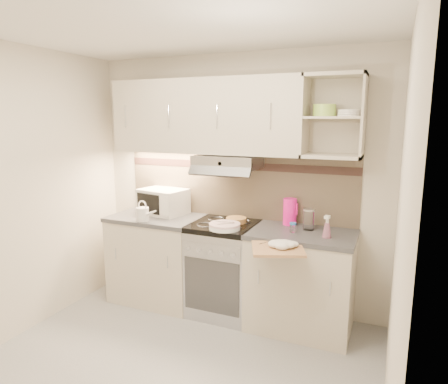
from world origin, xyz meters
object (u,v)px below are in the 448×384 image
Objects in this scene: microwave at (163,201)px; glass_jar at (309,219)px; pink_pitcher at (290,212)px; watering_can at (143,214)px; plate_stack at (225,226)px; cutting_board at (278,249)px; spray_bottle at (327,228)px; electric_range at (224,268)px.

glass_jar is at bearing 9.92° from microwave.
glass_jar is at bearing -30.59° from pink_pitcher.
pink_pitcher is at bearing 151.70° from glass_jar.
plate_stack is (0.84, 0.04, -0.05)m from watering_can.
watering_can is 0.85m from plate_stack.
cutting_board is (0.57, -0.26, -0.06)m from plate_stack.
spray_bottle is (0.89, 0.10, 0.05)m from plate_stack.
microwave is at bearing 160.21° from plate_stack.
spray_bottle is at bearing -4.82° from electric_range.
electric_range is 0.84m from pink_pitcher.
cutting_board is at bearing -24.96° from plate_stack.
glass_jar is 0.48× the size of cutting_board.
watering_can is 0.84× the size of plate_stack.
plate_stack is 0.64m from pink_pitcher.
spray_bottle is (1.71, -0.20, -0.05)m from microwave.
electric_range is 0.95m from microwave.
microwave is at bearing -177.27° from spray_bottle.
watering_can is at bearing 149.83° from cutting_board.
glass_jar is (1.54, 0.31, 0.02)m from watering_can.
watering_can is 1.57m from glass_jar.
pink_pitcher reaches higher than glass_jar.
electric_range is 3.19× the size of plate_stack.
electric_range is at bearing -163.39° from pink_pitcher.
electric_range is at bearing 114.71° from plate_stack.
glass_jar reaches higher than electric_range.
spray_bottle is (0.39, -0.28, -0.05)m from pink_pitcher.
electric_range is 3.81× the size of watering_can.
electric_range is 0.52m from plate_stack.
spray_bottle is at bearing 13.12° from watering_can.
glass_jar is (0.20, -0.11, -0.03)m from pink_pitcher.
spray_bottle is (0.97, -0.08, 0.53)m from electric_range.
glass_jar is 0.93× the size of spray_bottle.
microwave is 2.18× the size of watering_can.
electric_range is 0.96m from glass_jar.
spray_bottle is (0.19, -0.18, -0.02)m from glass_jar.
watering_can is at bearing -82.64° from microwave.
plate_stack is 0.63m from cutting_board.
spray_bottle is at bearing 27.45° from cutting_board.
cutting_board is (0.65, -0.44, 0.42)m from electric_range.
watering_can reaches higher than cutting_board.
electric_range is at bearing 124.49° from cutting_board.
microwave is at bearing -178.67° from pink_pitcher.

